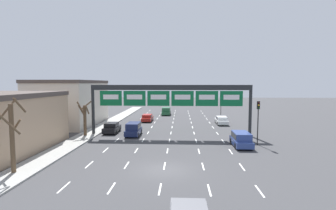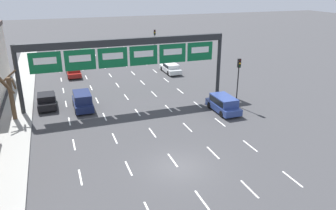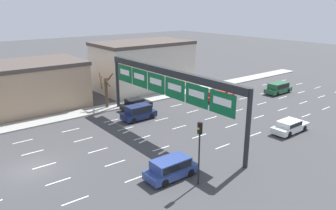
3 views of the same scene
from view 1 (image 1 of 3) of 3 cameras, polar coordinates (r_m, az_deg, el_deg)
ground_plane at (r=22.21m, az=-0.92°, el=-13.88°), size 220.00×220.00×0.00m
sidewalk_left at (r=25.51m, az=-27.77°, el=-11.78°), size 2.80×110.00×0.15m
lane_dashes at (r=35.25m, az=0.50°, el=-6.85°), size 13.32×67.00×0.01m
sign_gantry at (r=35.32m, az=0.55°, el=2.50°), size 21.82×0.70×6.88m
building_far at (r=47.97m, az=-20.49°, el=0.53°), size 9.12×15.07×7.60m
suv_navy at (r=35.97m, az=-7.52°, el=-5.08°), size 1.83×4.18×1.76m
car_red at (r=49.15m, az=-4.52°, el=-2.73°), size 1.82×4.66×1.31m
suv_green at (r=58.90m, az=-0.40°, el=-1.25°), size 1.93×4.73×1.67m
suv_blue at (r=30.74m, az=15.64°, el=-7.04°), size 1.90×4.33×1.62m
car_white at (r=46.39m, az=11.56°, el=-3.22°), size 1.82×4.75×1.37m
car_black at (r=38.46m, az=-12.14°, el=-4.79°), size 1.84×4.05×1.49m
traffic_light_near_gantry at (r=59.62m, az=11.46°, el=0.84°), size 0.30×0.35×4.36m
traffic_light_mid_block at (r=31.79m, az=19.04°, el=-1.85°), size 0.30×0.35×5.05m
tree_bare_closest at (r=36.57m, az=-17.69°, el=-2.57°), size 1.62×1.71×4.57m
tree_bare_second at (r=23.64m, az=-30.81°, el=-5.31°), size 2.10×2.11×5.92m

